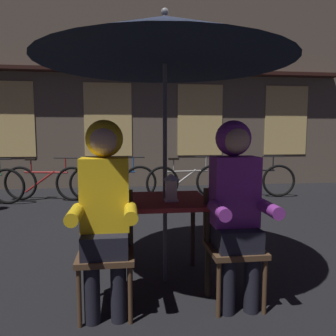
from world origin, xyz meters
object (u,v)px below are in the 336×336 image
object	(u,v)px
patio_umbrella	(165,40)
lantern	(171,187)
person_left_hooded	(105,198)
cafe_table	(165,210)
chair_left	(106,244)
bicycle_third	(113,182)
bicycle_fourth	(187,181)
bicycle_fifth	(253,180)
chair_right	(232,239)
person_right_hooded	(235,195)
bicycle_second	(46,183)

from	to	relation	value
patio_umbrella	lantern	xyz separation A→B (m)	(0.04, -0.09, -1.20)
lantern	patio_umbrella	bearing A→B (deg)	112.79
patio_umbrella	person_left_hooded	xyz separation A→B (m)	(-0.48, -0.43, -1.21)
cafe_table	chair_left	xyz separation A→B (m)	(-0.48, -0.37, -0.15)
cafe_table	patio_umbrella	bearing A→B (deg)	0.00
chair_left	bicycle_third	distance (m)	3.98
bicycle_third	bicycle_fourth	distance (m)	1.45
bicycle_fourth	bicycle_fifth	world-z (taller)	same
lantern	person_left_hooded	bearing A→B (deg)	-147.39
chair_right	bicycle_fourth	size ratio (longest dim) A/B	0.52
lantern	chair_left	bearing A→B (deg)	-152.06
lantern	person_left_hooded	world-z (taller)	person_left_hooded
bicycle_fifth	person_left_hooded	bearing A→B (deg)	-124.08
chair_right	person_right_hooded	bearing A→B (deg)	-90.00
cafe_table	patio_umbrella	size ratio (longest dim) A/B	0.32
cafe_table	chair_left	distance (m)	0.62
bicycle_third	bicycle_second	bearing A→B (deg)	175.86
chair_left	bicycle_fifth	xyz separation A→B (m)	(2.70, 3.93, -0.14)
bicycle_fourth	lantern	bearing A→B (deg)	-102.65
lantern	bicycle_fourth	bearing A→B (deg)	77.35
patio_umbrella	chair_left	bearing A→B (deg)	-142.45
lantern	bicycle_third	world-z (taller)	lantern
patio_umbrella	chair_left	size ratio (longest dim) A/B	2.66
lantern	bicycle_third	bearing A→B (deg)	99.65
cafe_table	bicycle_fifth	world-z (taller)	bicycle_fifth
patio_umbrella	bicycle_second	size ratio (longest dim) A/B	1.39
bicycle_second	cafe_table	bearing A→B (deg)	-63.22
chair_left	chair_right	world-z (taller)	same
cafe_table	bicycle_second	world-z (taller)	bicycle_second
chair_left	bicycle_fifth	distance (m)	4.77
patio_umbrella	bicycle_fourth	world-z (taller)	patio_umbrella
patio_umbrella	lantern	distance (m)	1.20
cafe_table	bicycle_third	bearing A→B (deg)	99.29
chair_left	bicycle_fourth	size ratio (longest dim) A/B	0.52
chair_right	bicycle_second	world-z (taller)	chair_right
person_left_hooded	bicycle_third	world-z (taller)	person_left_hooded
cafe_table	person_left_hooded	size ratio (longest dim) A/B	0.53
chair_right	patio_umbrella	bearing A→B (deg)	142.45
bicycle_second	person_right_hooded	bearing A→B (deg)	-60.36
cafe_table	bicycle_fourth	size ratio (longest dim) A/B	0.44
person_right_hooded	bicycle_fifth	xyz separation A→B (m)	(1.74, 3.99, -0.50)
person_left_hooded	bicycle_fourth	world-z (taller)	person_left_hooded
person_right_hooded	bicycle_third	xyz separation A→B (m)	(-1.07, 4.04, -0.50)
bicycle_third	bicycle_fourth	xyz separation A→B (m)	(1.45, -0.06, 0.00)
lantern	bicycle_second	distance (m)	4.28
person_right_hooded	bicycle_third	world-z (taller)	person_right_hooded
cafe_table	chair_left	world-z (taller)	chair_left
person_right_hooded	bicycle_fourth	size ratio (longest dim) A/B	0.84
bicycle_fourth	bicycle_fifth	distance (m)	1.36
chair_left	person_left_hooded	distance (m)	0.36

